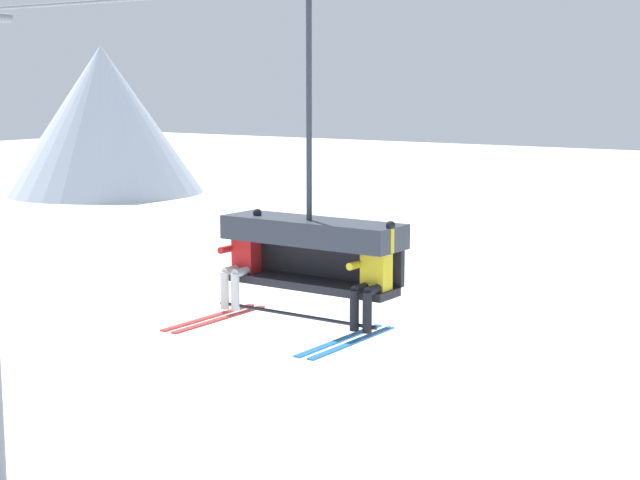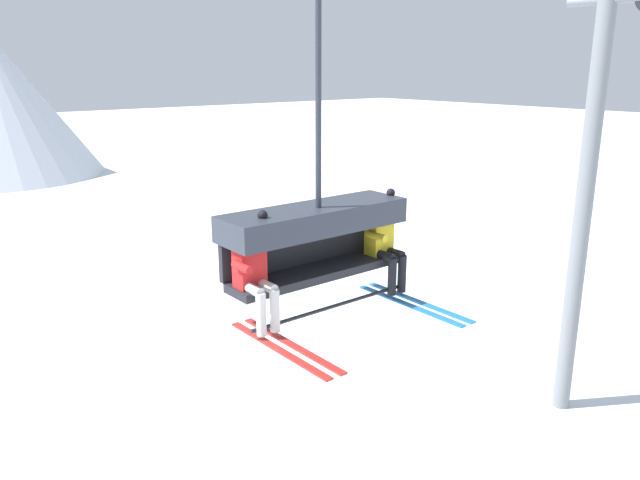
{
  "view_description": "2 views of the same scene",
  "coord_description": "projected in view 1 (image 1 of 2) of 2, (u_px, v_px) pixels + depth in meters",
  "views": [
    {
      "loc": [
        7.26,
        -10.53,
        7.46
      ],
      "look_at": [
        0.62,
        -0.88,
        5.58
      ],
      "focal_mm": 55.0,
      "sensor_mm": 36.0,
      "label": 1
    },
    {
      "loc": [
        -4.04,
        -6.34,
        7.4
      ],
      "look_at": [
        0.31,
        -0.94,
        5.45
      ],
      "focal_mm": 35.0,
      "sensor_mm": 36.0,
      "label": 2
    }
  ],
  "objects": [
    {
      "name": "mountain_peak_west",
      "position": [
        103.0,
        120.0,
        66.59
      ],
      "size": [
        13.48,
        13.48,
        9.99
      ],
      "color": "silver",
      "rests_on": "ground_plane"
    },
    {
      "name": "chairlift_chair",
      "position": [
        313.0,
        240.0,
        12.12
      ],
      "size": [
        2.39,
        0.74,
        3.99
      ],
      "color": "#232328"
    },
    {
      "name": "skier_red",
      "position": [
        241.0,
        259.0,
        12.54
      ],
      "size": [
        0.48,
        1.7,
        1.34
      ],
      "color": "red"
    },
    {
      "name": "skier_yellow",
      "position": [
        371.0,
        276.0,
        11.44
      ],
      "size": [
        0.48,
        1.7,
        1.34
      ],
      "color": "yellow"
    }
  ]
}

